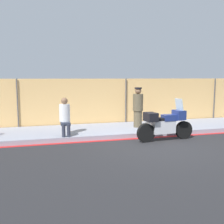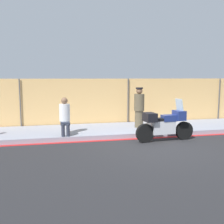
{
  "view_description": "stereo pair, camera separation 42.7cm",
  "coord_description": "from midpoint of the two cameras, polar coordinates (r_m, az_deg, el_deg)",
  "views": [
    {
      "loc": [
        -3.76,
        -7.69,
        2.24
      ],
      "look_at": [
        -1.22,
        1.72,
        0.95
      ],
      "focal_mm": 42.0,
      "sensor_mm": 36.0,
      "label": 1
    },
    {
      "loc": [
        -3.34,
        -7.79,
        2.24
      ],
      "look_at": [
        -1.22,
        1.72,
        0.95
      ],
      "focal_mm": 42.0,
      "sensor_mm": 36.0,
      "label": 2
    }
  ],
  "objects": [
    {
      "name": "person_seated_on_curb",
      "position": [
        9.58,
        -9.0,
        -0.47
      ],
      "size": [
        0.38,
        0.69,
        1.35
      ],
      "color": "#2D3342",
      "rests_on": "sidewalk"
    },
    {
      "name": "sidewalk",
      "position": [
        11.07,
        6.38,
        -3.7
      ],
      "size": [
        35.13,
        2.52,
        0.17
      ],
      "color": "#8E93A3",
      "rests_on": "ground_plane"
    },
    {
      "name": "officer_standing",
      "position": [
        10.9,
        7.05,
        1.03
      ],
      "size": [
        0.42,
        0.42,
        1.65
      ],
      "color": "brown",
      "rests_on": "sidewalk"
    },
    {
      "name": "storefront_fence",
      "position": [
        12.2,
        4.38,
        2.14
      ],
      "size": [
        33.37,
        0.17,
        2.18
      ],
      "color": "#E5B26B",
      "rests_on": "ground_plane"
    },
    {
      "name": "motorcycle",
      "position": [
        9.44,
        12.69,
        -2.62
      ],
      "size": [
        2.2,
        0.6,
        1.49
      ],
      "rotation": [
        0.0,
        0.0,
        0.08
      ],
      "color": "black",
      "rests_on": "ground_plane"
    },
    {
      "name": "ground_plane",
      "position": [
        8.8,
        11.74,
        -7.34
      ],
      "size": [
        120.0,
        120.0,
        0.0
      ],
      "primitive_type": "plane",
      "color": "#262628"
    },
    {
      "name": "curb_paint_stripe",
      "position": [
        9.85,
        8.93,
        -5.66
      ],
      "size": [
        35.13,
        0.18,
        0.01
      ],
      "color": "red",
      "rests_on": "ground_plane"
    }
  ]
}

